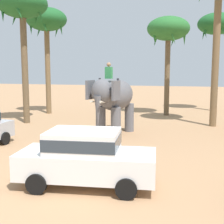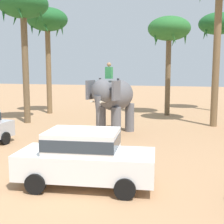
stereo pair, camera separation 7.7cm
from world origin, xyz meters
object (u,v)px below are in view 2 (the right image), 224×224
object	(u,v)px
elephant_with_mahout	(114,98)
palm_tree_behind_elephant	(169,31)
palm_tree_leaning_seaward	(23,8)
car_sedan_foreground	(85,156)
palm_tree_left_of_road	(218,27)
palm_tree_near_hut	(47,23)

from	to	relation	value
elephant_with_mahout	palm_tree_behind_elephant	distance (m)	9.39
elephant_with_mahout	palm_tree_leaning_seaward	bearing A→B (deg)	163.57
palm_tree_behind_elephant	palm_tree_leaning_seaward	world-z (taller)	palm_tree_leaning_seaward
car_sedan_foreground	palm_tree_left_of_road	xyz separation A→B (m)	(4.39, 19.30, 6.19)
car_sedan_foreground	palm_tree_near_hut	world-z (taller)	palm_tree_near_hut
car_sedan_foreground	palm_tree_leaning_seaward	xyz separation A→B (m)	(-7.81, 9.29, 6.48)
palm_tree_near_hut	palm_tree_behind_elephant	bearing A→B (deg)	10.05
elephant_with_mahout	palm_tree_leaning_seaward	distance (m)	8.75
car_sedan_foreground	palm_tree_near_hut	xyz separation A→B (m)	(-8.53, 13.74, 6.26)
elephant_with_mahout	palm_tree_behind_elephant	bearing A→B (deg)	76.14
palm_tree_behind_elephant	palm_tree_left_of_road	bearing A→B (deg)	47.18
palm_tree_leaning_seaward	car_sedan_foreground	bearing A→B (deg)	-49.93
car_sedan_foreground	elephant_with_mahout	bearing A→B (deg)	99.42
palm_tree_left_of_road	palm_tree_leaning_seaward	world-z (taller)	palm_tree_leaning_seaward
elephant_with_mahout	car_sedan_foreground	bearing A→B (deg)	-80.58
elephant_with_mahout	palm_tree_near_hut	bearing A→B (deg)	138.81
car_sedan_foreground	palm_tree_left_of_road	bearing A→B (deg)	77.19
palm_tree_behind_elephant	palm_tree_leaning_seaward	bearing A→B (deg)	-144.57
elephant_with_mahout	palm_tree_near_hut	distance (m)	11.02
palm_tree_near_hut	palm_tree_left_of_road	distance (m)	14.06
palm_tree_near_hut	palm_tree_leaning_seaward	size ratio (longest dim) A/B	0.97
elephant_with_mahout	palm_tree_behind_elephant	world-z (taller)	palm_tree_behind_elephant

